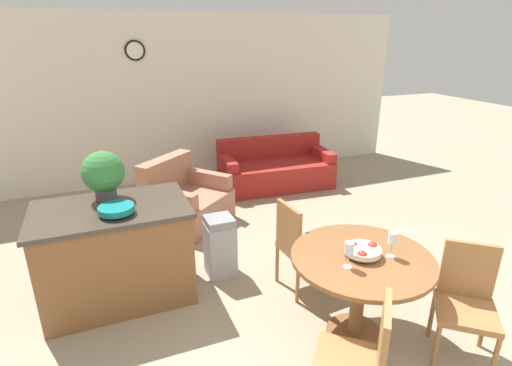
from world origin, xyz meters
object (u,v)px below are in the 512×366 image
object	(u,v)px
dining_table	(360,275)
couch	(275,170)
dining_chair_near_left	(361,358)
armchair	(185,202)
fruit_bowl	(363,250)
kitchen_island	(117,253)
wine_glass_left	(349,249)
potted_plant	(103,173)
dining_chair_far_side	(298,243)
wine_glass_right	(393,239)
dining_chair_near_right	(466,298)
trash_bin	(220,246)
teal_bowl	(116,209)

from	to	relation	value
dining_table	couch	bearing A→B (deg)	76.27
dining_chair_near_left	armchair	xyz separation A→B (m)	(-0.37, 3.32, -0.22)
dining_chair_near_left	couch	distance (m)	4.31
fruit_bowl	kitchen_island	bearing A→B (deg)	143.71
wine_glass_left	potted_plant	xyz separation A→B (m)	(-1.58, 1.59, 0.27)
dining_chair_far_side	kitchen_island	size ratio (longest dim) A/B	0.68
couch	armchair	xyz separation A→B (m)	(-1.66, -0.79, 0.02)
wine_glass_right	potted_plant	xyz separation A→B (m)	(-1.97, 1.59, 0.27)
wine_glass_right	potted_plant	world-z (taller)	potted_plant
dining_table	armchair	world-z (taller)	armchair
dining_chair_near_left	dining_chair_near_right	world-z (taller)	same
wine_glass_right	dining_chair_near_left	bearing A→B (deg)	-139.14
dining_chair_far_side	trash_bin	world-z (taller)	dining_chair_far_side
teal_bowl	trash_bin	distance (m)	1.17
wine_glass_right	trash_bin	xyz separation A→B (m)	(-0.96, 1.39, -0.59)
teal_bowl	wine_glass_right	bearing A→B (deg)	-32.15
dining_table	couch	size ratio (longest dim) A/B	0.60
dining_chair_far_side	couch	xyz separation A→B (m)	(0.98, 2.69, -0.23)
wine_glass_left	trash_bin	bearing A→B (deg)	112.07
dining_table	wine_glass_right	bearing A→B (deg)	-23.26
armchair	potted_plant	bearing A→B (deg)	-169.42
trash_bin	potted_plant	bearing A→B (deg)	168.76
dining_chair_near_left	wine_glass_right	distance (m)	0.95
fruit_bowl	wine_glass_right	distance (m)	0.24
fruit_bowl	potted_plant	world-z (taller)	potted_plant
dining_table	dining_chair_far_side	distance (m)	0.79
dining_chair_far_side	kitchen_island	distance (m)	1.70
fruit_bowl	armchair	distance (m)	2.84
kitchen_island	trash_bin	world-z (taller)	kitchen_island
fruit_bowl	wine_glass_left	world-z (taller)	wine_glass_left
wine_glass_right	dining_table	bearing A→B (deg)	156.74
fruit_bowl	armchair	world-z (taller)	fruit_bowl
dining_chair_near_left	kitchen_island	xyz separation A→B (m)	(-1.31, 1.94, -0.03)
wine_glass_left	armchair	size ratio (longest dim) A/B	0.16
dining_chair_near_right	wine_glass_right	distance (m)	0.71
dining_chair_near_right	fruit_bowl	size ratio (longest dim) A/B	3.26
dining_chair_far_side	fruit_bowl	size ratio (longest dim) A/B	3.26
fruit_bowl	potted_plant	bearing A→B (deg)	139.76
dining_table	armchair	size ratio (longest dim) A/B	0.87
wine_glass_left	wine_glass_right	distance (m)	0.39
wine_glass_right	armchair	size ratio (longest dim) A/B	0.16
kitchen_island	armchair	world-z (taller)	kitchen_island
dining_table	trash_bin	bearing A→B (deg)	120.26
dining_chair_near_left	fruit_bowl	bearing A→B (deg)	5.60
potted_plant	couch	world-z (taller)	potted_plant
dining_chair_near_right	potted_plant	bearing A→B (deg)	1.43
wine_glass_right	couch	world-z (taller)	wine_glass_right
teal_bowl	potted_plant	size ratio (longest dim) A/B	0.66
dining_chair_far_side	potted_plant	world-z (taller)	potted_plant
couch	kitchen_island	bearing A→B (deg)	-136.14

